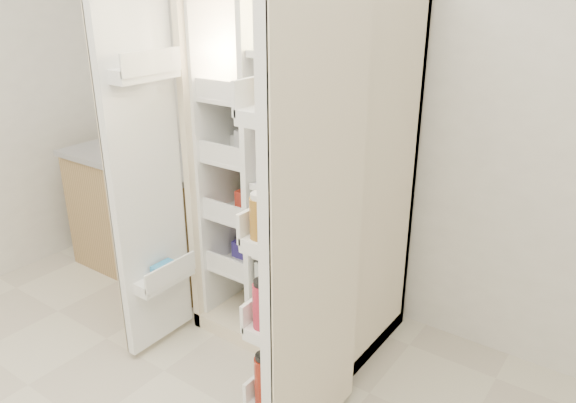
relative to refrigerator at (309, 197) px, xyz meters
The scene contains 5 objects.
wall_back 0.71m from the refrigerator, 71.26° to the left, with size 4.00×0.02×2.70m, color silver.
refrigerator is the anchor object (origin of this frame).
freezer_door 0.81m from the refrigerator, 130.39° to the right, with size 0.15×0.40×1.72m.
fridge_door 0.85m from the refrigerator, 56.18° to the right, with size 0.17×0.58×1.72m.
kitchen_counter 1.19m from the refrigerator, behind, with size 1.08×0.58×0.79m.
Camera 1 is at (1.30, -0.51, 1.76)m, focal length 34.00 mm.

